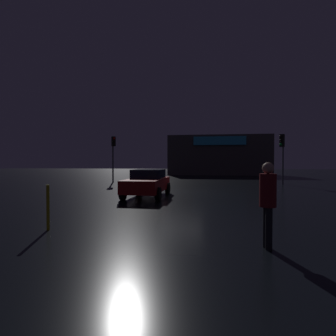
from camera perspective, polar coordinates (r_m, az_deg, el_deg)
ground_plane at (r=15.58m, az=3.01°, el=-5.44°), size 120.00×120.00×0.00m
store_building at (r=39.53m, az=11.11°, el=2.76°), size 14.72×6.42×5.78m
traffic_signal_main at (r=23.98m, az=-12.12°, el=4.04°), size 0.42×0.42×4.20m
traffic_signal_cross_left at (r=23.09m, az=24.18°, el=4.19°), size 0.43×0.41×4.15m
car_near at (r=13.57m, az=-4.60°, el=-3.29°), size 2.07×4.18×1.43m
pedestrian at (r=5.74m, az=21.42°, el=-6.28°), size 0.36×0.36×1.80m
bollard_kerb_a at (r=7.57m, az=-25.26°, el=-7.98°), size 0.08×0.08×1.21m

